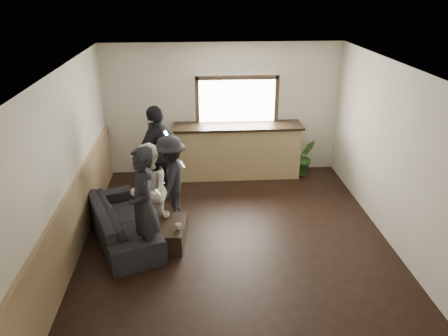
{
  "coord_description": "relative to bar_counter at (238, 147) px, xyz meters",
  "views": [
    {
      "loc": [
        -0.61,
        -6.02,
        3.93
      ],
      "look_at": [
        -0.15,
        0.4,
        1.16
      ],
      "focal_mm": 35.0,
      "sensor_mm": 36.0,
      "label": 1
    }
  ],
  "objects": [
    {
      "name": "bar_counter",
      "position": [
        0.0,
        0.0,
        0.0
      ],
      "size": [
        2.7,
        0.68,
        2.13
      ],
      "color": "tan",
      "rests_on": "ground"
    },
    {
      "name": "sofa",
      "position": [
        -2.13,
        -2.41,
        -0.33
      ],
      "size": [
        1.55,
        2.27,
        0.62
      ],
      "primitive_type": "imported",
      "rotation": [
        0.0,
        0.0,
        1.95
      ],
      "color": "black",
      "rests_on": "ground"
    },
    {
      "name": "room_shell",
      "position": [
        -1.04,
        -2.7,
        0.83
      ],
      "size": [
        5.01,
        6.01,
        2.8
      ],
      "color": "silver",
      "rests_on": "ground"
    },
    {
      "name": "person_c",
      "position": [
        -1.34,
        -1.79,
        0.13
      ],
      "size": [
        0.77,
        1.09,
        1.54
      ],
      "rotation": [
        0.0,
        0.0,
        -1.78
      ],
      "color": "black",
      "rests_on": "ground"
    },
    {
      "name": "potted_plant",
      "position": [
        1.47,
        -0.05,
        -0.24
      ],
      "size": [
        0.5,
        0.44,
        0.81
      ],
      "primitive_type": "imported",
      "rotation": [
        0.0,
        0.0,
        0.19
      ],
      "color": "#2D6623",
      "rests_on": "ground"
    },
    {
      "name": "person_d",
      "position": [
        -1.6,
        -1.1,
        0.3
      ],
      "size": [
        1.01,
        1.17,
        1.89
      ],
      "rotation": [
        0.0,
        0.0,
        -2.17
      ],
      "color": "black",
      "rests_on": "ground"
    },
    {
      "name": "ground",
      "position": [
        -0.3,
        -2.7,
        -0.64
      ],
      "size": [
        5.0,
        6.0,
        0.01
      ],
      "primitive_type": "cube",
      "color": "black"
    },
    {
      "name": "coffee_table",
      "position": [
        -1.33,
        -2.64,
        -0.46
      ],
      "size": [
        0.53,
        0.85,
        0.36
      ],
      "primitive_type": "cube",
      "rotation": [
        0.0,
        0.0,
        -0.11
      ],
      "color": "black",
      "rests_on": "ground"
    },
    {
      "name": "person_b",
      "position": [
        -1.68,
        -2.28,
        0.15
      ],
      "size": [
        0.7,
        0.84,
        1.58
      ],
      "rotation": [
        0.0,
        0.0,
        -1.43
      ],
      "color": "silver",
      "rests_on": "ground"
    },
    {
      "name": "person_a",
      "position": [
        -1.68,
        -3.03,
        0.27
      ],
      "size": [
        0.62,
        0.77,
        1.82
      ],
      "rotation": [
        0.0,
        0.0,
        -1.25
      ],
      "color": "black",
      "rests_on": "ground"
    },
    {
      "name": "cup_a",
      "position": [
        -1.42,
        -2.4,
        -0.24
      ],
      "size": [
        0.16,
        0.16,
        0.09
      ],
      "primitive_type": "imported",
      "rotation": [
        0.0,
        0.0,
        0.51
      ],
      "color": "silver",
      "rests_on": "coffee_table"
    },
    {
      "name": "cup_b",
      "position": [
        -1.2,
        -2.8,
        -0.24
      ],
      "size": [
        0.11,
        0.11,
        0.1
      ],
      "primitive_type": "imported",
      "rotation": [
        0.0,
        0.0,
        4.63
      ],
      "color": "silver",
      "rests_on": "coffee_table"
    }
  ]
}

